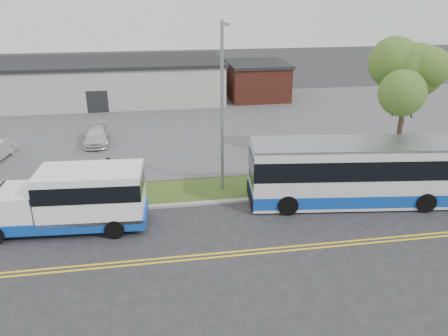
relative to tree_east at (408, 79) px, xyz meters
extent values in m
plane|color=#28282B|center=(-14.00, -3.00, -6.20)|extent=(140.00, 140.00, 0.00)
cube|color=yellow|center=(-14.00, -6.85, -6.20)|extent=(70.00, 0.12, 0.01)
cube|color=yellow|center=(-14.00, -7.15, -6.20)|extent=(70.00, 0.12, 0.01)
cube|color=#9E9B93|center=(-14.00, -1.90, -6.13)|extent=(80.00, 0.30, 0.15)
cube|color=#35531B|center=(-14.00, -0.10, -6.15)|extent=(80.00, 3.30, 0.10)
cube|color=#4C4C4F|center=(-14.00, 14.00, -6.15)|extent=(80.00, 25.00, 0.10)
cube|color=#9E9E99|center=(-20.00, 24.00, -4.20)|extent=(25.00, 10.00, 4.00)
cube|color=black|center=(-20.00, 24.00, -2.03)|extent=(25.40, 10.40, 0.35)
cube|color=black|center=(-20.00, 19.05, -5.10)|extent=(2.00, 0.15, 2.20)
cube|color=brown|center=(-3.50, 23.00, -4.40)|extent=(6.00, 7.00, 3.60)
cube|color=black|center=(-3.50, 23.00, -2.45)|extent=(6.30, 7.30, 0.30)
cylinder|color=#352B1D|center=(0.00, 0.00, -3.72)|extent=(0.32, 0.32, 4.76)
ellipsoid|color=#395A1F|center=(0.00, 0.00, 0.02)|extent=(5.20, 5.20, 4.42)
cylinder|color=gray|center=(-11.00, -0.20, -1.35)|extent=(0.18, 0.18, 9.50)
cylinder|color=gray|center=(-11.00, -0.90, 3.30)|extent=(0.12, 1.40, 0.12)
cube|color=gray|center=(-11.00, -1.55, 3.25)|extent=(0.35, 0.18, 0.12)
cube|color=#0F3FA4|center=(-19.16, -3.36, -5.59)|extent=(7.74, 3.06, 0.56)
cube|color=white|center=(-17.94, -3.44, -4.31)|extent=(5.06, 2.88, 2.34)
cube|color=black|center=(-17.94, -3.44, -3.92)|extent=(5.09, 2.93, 0.84)
cube|color=white|center=(-21.50, -3.20, -4.70)|extent=(2.16, 2.52, 1.34)
cylinder|color=black|center=(-22.20, -1.95, -5.74)|extent=(0.96, 0.37, 0.94)
cylinder|color=black|center=(-16.90, -4.71, -5.74)|extent=(0.96, 0.37, 0.94)
cylinder|color=black|center=(-16.74, -2.31, -5.74)|extent=(0.96, 0.37, 0.94)
cube|color=silver|center=(-3.55, -2.97, -4.45)|extent=(12.72, 4.31, 3.29)
cube|color=#0F3FA4|center=(-3.55, -2.97, -5.58)|extent=(12.74, 4.34, 0.68)
cube|color=black|center=(-3.55, -2.97, -3.82)|extent=(12.77, 4.36, 1.08)
cube|color=black|center=(-9.68, -2.23, -4.05)|extent=(0.43, 2.60, 1.81)
cube|color=black|center=(-9.76, -2.22, -5.69)|extent=(0.48, 2.83, 0.57)
cube|color=gray|center=(-3.55, -2.97, -2.78)|extent=(12.72, 4.31, 0.14)
cylinder|color=black|center=(-8.10, -3.77, -5.66)|extent=(1.12, 0.49, 1.09)
cylinder|color=black|center=(-7.77, -1.11, -5.66)|extent=(1.12, 0.49, 1.09)
cylinder|color=black|center=(-0.78, -4.66, -5.66)|extent=(1.12, 0.49, 1.09)
cylinder|color=black|center=(-0.46, -2.00, -5.66)|extent=(1.12, 0.49, 1.09)
cylinder|color=black|center=(1.45, -2.23, -5.66)|extent=(1.12, 0.49, 1.09)
imported|color=black|center=(-17.52, 1.00, -5.14)|extent=(0.74, 0.52, 1.93)
imported|color=silver|center=(-19.16, 9.64, -5.48)|extent=(1.95, 4.36, 1.24)
sphere|color=white|center=(-17.82, 0.75, -5.94)|extent=(0.32, 0.32, 0.32)
sphere|color=white|center=(-17.22, 1.25, -5.94)|extent=(0.32, 0.32, 0.32)
camera|label=1|loc=(-14.71, -23.41, 4.73)|focal=35.00mm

